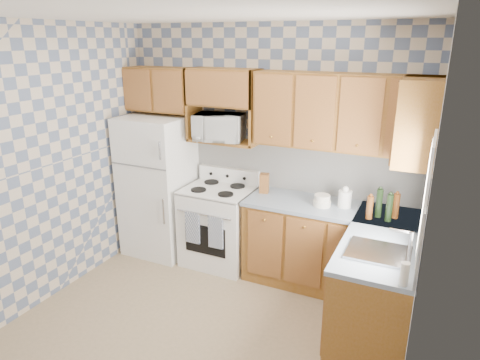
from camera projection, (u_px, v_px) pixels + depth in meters
name	position (u px, v px, depth m)	size (l,w,h in m)	color
floor	(199.00, 335.00, 3.84)	(3.40, 3.40, 0.00)	#837051
back_wall	(268.00, 149.00, 4.79)	(3.40, 0.02, 2.70)	slate
right_wall	(424.00, 233.00, 2.73)	(0.02, 3.20, 2.70)	slate
backsplash_back	(302.00, 167.00, 4.66)	(2.60, 0.01, 0.56)	white
backsplash_right	(425.00, 211.00, 3.46)	(0.01, 1.60, 0.56)	white
refrigerator	(159.00, 186.00, 5.16)	(0.75, 0.70, 1.68)	white
stove_body	(219.00, 226.00, 4.98)	(0.76, 0.65, 0.90)	white
cooktop	(218.00, 190.00, 4.84)	(0.76, 0.65, 0.03)	silver
backguard	(229.00, 175.00, 5.04)	(0.76, 0.08, 0.17)	white
dish_towel_left	(193.00, 228.00, 4.71)	(0.17, 0.03, 0.36)	navy
dish_towel_right	(216.00, 233.00, 4.60)	(0.17, 0.03, 0.36)	navy
base_cabinets_back	(329.00, 248.00, 4.48)	(1.75, 0.60, 0.88)	brown
base_cabinets_right	(379.00, 285.00, 3.82)	(0.60, 1.60, 0.88)	brown
countertop_back	(332.00, 208.00, 4.33)	(1.77, 0.63, 0.04)	gray
countertop_right	(384.00, 238.00, 3.68)	(0.63, 1.60, 0.04)	gray
upper_cabinets_back	(342.00, 112.00, 4.16)	(1.75, 0.33, 0.74)	brown
upper_cabinets_fridge	(161.00, 89.00, 4.97)	(0.82, 0.33, 0.50)	brown
upper_cabinets_right	(419.00, 121.00, 3.71)	(0.33, 0.70, 0.74)	brown
microwave_shelf	(224.00, 141.00, 4.81)	(0.80, 0.33, 0.03)	brown
microwave	(219.00, 127.00, 4.73)	(0.53, 0.36, 0.30)	white
sink	(379.00, 253.00, 3.37)	(0.48, 0.40, 0.03)	#B7B7BC
window	(427.00, 196.00, 3.09)	(0.02, 0.66, 0.86)	white
bottle_0	(379.00, 203.00, 4.02)	(0.06, 0.06, 0.28)	black
bottle_1	(389.00, 208.00, 3.93)	(0.06, 0.06, 0.26)	black
bottle_2	(396.00, 206.00, 4.00)	(0.06, 0.06, 0.24)	#5B2F12
bottle_3	(370.00, 207.00, 3.99)	(0.06, 0.06, 0.22)	#5B2F12
knife_block	(264.00, 183.00, 4.67)	(0.10, 0.10, 0.21)	brown
electric_kettle	(345.00, 199.00, 4.28)	(0.13, 0.13, 0.17)	white
food_containers	(322.00, 200.00, 4.31)	(0.18, 0.18, 0.12)	silver
soap_bottle	(405.00, 274.00, 2.91)	(0.06, 0.06, 0.17)	silver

